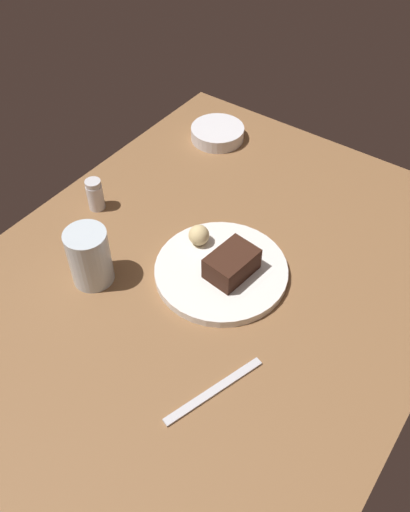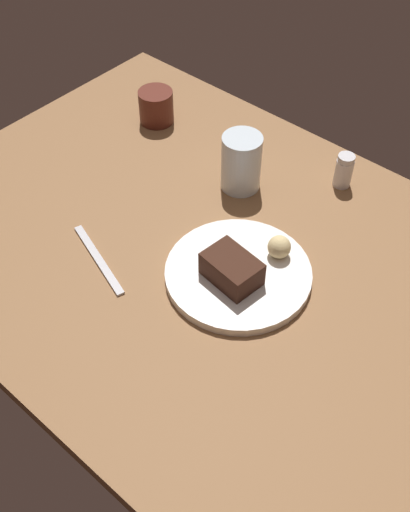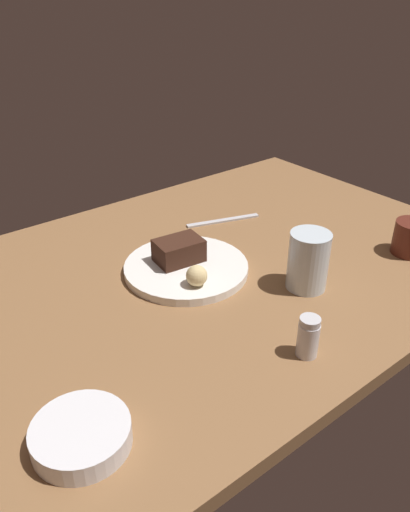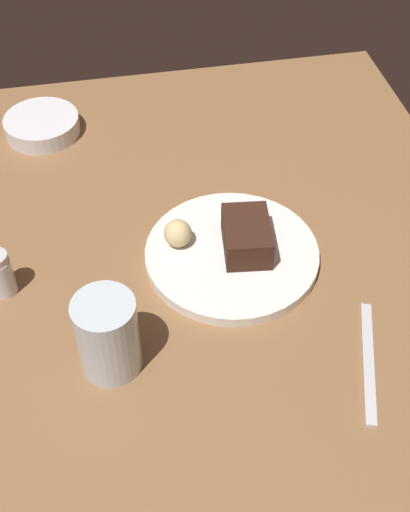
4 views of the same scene
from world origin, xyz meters
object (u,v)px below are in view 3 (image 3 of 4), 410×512
at_px(dessert_plate, 186,268).
at_px(water_glass, 308,261).
at_px(salt_shaker, 308,337).
at_px(butter_knife, 223,221).
at_px(bread_roll, 197,276).
at_px(chocolate_cake_slice, 179,250).
at_px(side_bowl, 81,435).

distance_m(dessert_plate, water_glass, 0.25).
distance_m(salt_shaker, butter_knife, 0.51).
distance_m(bread_roll, salt_shaker, 0.26).
height_order(chocolate_cake_slice, salt_shaker, salt_shaker).
bearing_deg(bread_roll, butter_knife, -139.39).
height_order(chocolate_cake_slice, water_glass, water_glass).
bearing_deg(side_bowl, bread_roll, -150.59).
xyz_separation_m(bread_roll, water_glass, (-0.18, 0.12, 0.02)).
xyz_separation_m(chocolate_cake_slice, salt_shaker, (-0.00, 0.35, -0.01)).
distance_m(dessert_plate, butter_knife, 0.25).
xyz_separation_m(dessert_plate, chocolate_cake_slice, (0.00, -0.02, 0.03)).
distance_m(chocolate_cake_slice, bread_roll, 0.10).
bearing_deg(butter_knife, water_glass, -82.69).
xyz_separation_m(salt_shaker, side_bowl, (0.37, -0.06, -0.02)).
bearing_deg(water_glass, dessert_plate, -51.85).
height_order(bread_roll, salt_shaker, salt_shaker).
bearing_deg(dessert_plate, bread_roll, 68.11).
bearing_deg(water_glass, butter_knife, -100.90).
bearing_deg(dessert_plate, butter_knife, -147.89).
xyz_separation_m(salt_shaker, water_glass, (-0.15, -0.14, 0.02)).
bearing_deg(water_glass, salt_shaker, 42.04).
height_order(side_bowl, butter_knife, side_bowl).
distance_m(dessert_plate, side_bowl, 0.46).
height_order(bread_roll, water_glass, water_glass).
bearing_deg(water_glass, bread_roll, -32.89).
bearing_deg(dessert_plate, salt_shaker, 89.84).
xyz_separation_m(bread_roll, butter_knife, (-0.25, -0.21, -0.04)).
bearing_deg(salt_shaker, side_bowl, -9.90).
bearing_deg(side_bowl, chocolate_cake_slice, -141.87).
distance_m(chocolate_cake_slice, side_bowl, 0.47).
bearing_deg(bread_roll, dessert_plate, -111.89).
height_order(dessert_plate, chocolate_cake_slice, chocolate_cake_slice).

